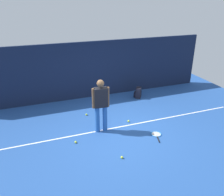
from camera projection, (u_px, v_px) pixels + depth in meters
name	position (u px, v px, depth m)	size (l,w,h in m)	color
ground_plane	(116.00, 132.00, 7.27)	(12.00, 12.00, 0.00)	#234C93
back_fence	(90.00, 70.00, 9.38)	(10.00, 0.10, 2.30)	#141E38
court_line	(114.00, 128.00, 7.49)	(9.00, 0.05, 0.00)	white
tennis_player	(101.00, 103.00, 6.95)	(0.53, 0.25, 1.70)	#2659A5
tennis_racket	(156.00, 135.00, 7.12)	(0.40, 0.64, 0.03)	black
backpack	(138.00, 93.00, 9.65)	(0.38, 0.38, 0.44)	black
tennis_ball_near_player	(128.00, 121.00, 7.84)	(0.07, 0.07, 0.07)	#CCE033
tennis_ball_by_fence	(76.00, 142.00, 6.72)	(0.07, 0.07, 0.07)	#CCE033
tennis_ball_mid_court	(122.00, 157.00, 6.08)	(0.07, 0.07, 0.07)	#CCE033
tennis_ball_far_left	(86.00, 115.00, 8.27)	(0.07, 0.07, 0.07)	#CCE033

